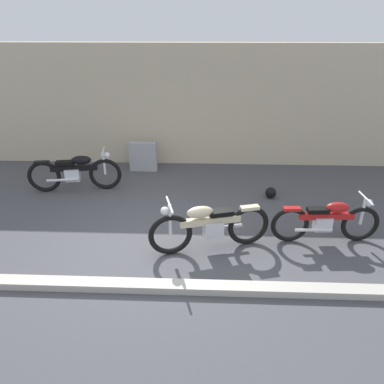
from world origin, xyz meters
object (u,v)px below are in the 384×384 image
motorcycle_black (75,172)px  motorcycle_red (327,220)px  helmet (271,193)px  motorcycle_cream (209,226)px  stone_marker (143,157)px

motorcycle_black → motorcycle_red: (5.32, -2.03, -0.04)m
helmet → motorcycle_red: 1.96m
motorcycle_black → motorcycle_cream: bearing=-45.6°
helmet → motorcycle_red: motorcycle_red is taller
motorcycle_cream → motorcycle_black: bearing=-52.1°
stone_marker → motorcycle_red: bearing=-40.9°
motorcycle_cream → motorcycle_red: (2.13, 0.35, -0.04)m
motorcycle_red → stone_marker: bearing=135.6°
helmet → motorcycle_black: bearing=177.2°
helmet → motorcycle_black: (-4.61, 0.22, 0.35)m
helmet → motorcycle_cream: bearing=-123.6°
helmet → stone_marker: bearing=153.8°
stone_marker → motorcycle_black: (-1.39, -1.36, 0.08)m
motorcycle_black → motorcycle_red: bearing=-29.7°
motorcycle_cream → motorcycle_red: bearing=174.0°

